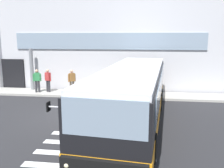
{
  "coord_description": "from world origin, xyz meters",
  "views": [
    {
      "loc": [
        3.72,
        -12.14,
        4.14
      ],
      "look_at": [
        1.92,
        1.4,
        1.5
      ],
      "focal_mm": 39.51,
      "sensor_mm": 36.0,
      "label": 1
    }
  ],
  "objects_px": {
    "bus_main_foreground": "(133,96)",
    "passenger_by_doorway": "(48,79)",
    "entry_support_column": "(32,69)",
    "passenger_at_curb_edge": "(72,80)",
    "passenger_near_column": "(37,80)"
  },
  "relations": [
    {
      "from": "passenger_near_column",
      "to": "passenger_by_doorway",
      "type": "xyz_separation_m",
      "value": [
        0.72,
        0.23,
        0.0
      ]
    },
    {
      "from": "entry_support_column",
      "to": "passenger_by_doorway",
      "type": "height_order",
      "value": "entry_support_column"
    },
    {
      "from": "bus_main_foreground",
      "to": "passenger_by_doorway",
      "type": "xyz_separation_m",
      "value": [
        -6.42,
        5.35,
        -0.26
      ]
    },
    {
      "from": "entry_support_column",
      "to": "passenger_near_column",
      "type": "relative_size",
      "value": 1.85
    },
    {
      "from": "entry_support_column",
      "to": "passenger_by_doorway",
      "type": "bearing_deg",
      "value": -24.09
    },
    {
      "from": "bus_main_foreground",
      "to": "passenger_by_doorway",
      "type": "bearing_deg",
      "value": 140.21
    },
    {
      "from": "bus_main_foreground",
      "to": "passenger_by_doorway",
      "type": "relative_size",
      "value": 6.8
    },
    {
      "from": "passenger_by_doorway",
      "to": "passenger_at_curb_edge",
      "type": "xyz_separation_m",
      "value": [
        1.81,
        -0.05,
        0.0
      ]
    },
    {
      "from": "entry_support_column",
      "to": "passenger_by_doorway",
      "type": "distance_m",
      "value": 1.78
    },
    {
      "from": "passenger_at_curb_edge",
      "to": "bus_main_foreground",
      "type": "bearing_deg",
      "value": -48.94
    },
    {
      "from": "entry_support_column",
      "to": "bus_main_foreground",
      "type": "distance_m",
      "value": 9.98
    },
    {
      "from": "bus_main_foreground",
      "to": "passenger_by_doorway",
      "type": "distance_m",
      "value": 8.36
    },
    {
      "from": "bus_main_foreground",
      "to": "passenger_near_column",
      "type": "bearing_deg",
      "value": 144.36
    },
    {
      "from": "entry_support_column",
      "to": "passenger_at_curb_edge",
      "type": "relative_size",
      "value": 1.85
    },
    {
      "from": "bus_main_foreground",
      "to": "passenger_near_column",
      "type": "distance_m",
      "value": 8.79
    }
  ]
}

